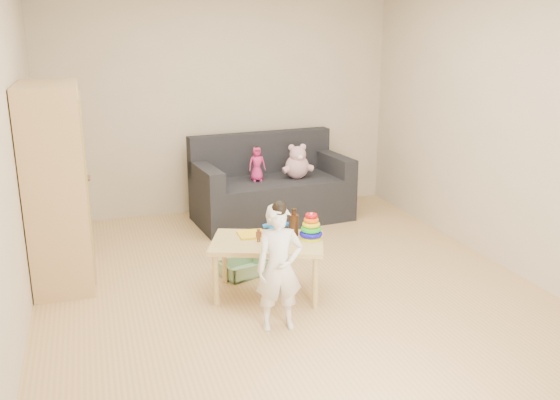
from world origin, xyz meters
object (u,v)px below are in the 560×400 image
object	(u,v)px
wardrobe	(57,186)
sofa	(272,199)
play_table	(268,268)
toddler	(279,270)

from	to	relation	value
wardrobe	sofa	bearing A→B (deg)	25.54
sofa	play_table	bearing A→B (deg)	-114.02
sofa	play_table	world-z (taller)	sofa
toddler	play_table	bearing A→B (deg)	88.24
wardrobe	play_table	distance (m)	1.87
play_table	toddler	xyz separation A→B (m)	(-0.08, -0.55, 0.22)
sofa	toddler	bearing A→B (deg)	-111.81
wardrobe	play_table	xyz separation A→B (m)	(1.56, -0.83, -0.60)
wardrobe	sofa	world-z (taller)	wardrobe
play_table	sofa	bearing A→B (deg)	71.67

